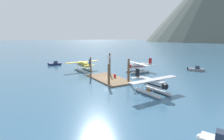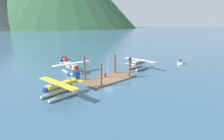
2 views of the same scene
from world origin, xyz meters
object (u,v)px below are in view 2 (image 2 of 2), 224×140
(mooring_buoy, at_px, (137,68))
(boat_grey_open_north, at_px, (64,59))
(seaplane_silver_stbd_fwd, at_px, (139,64))
(flagpole, at_px, (108,64))
(seaplane_white_bow_left, at_px, (72,67))
(boat_white_open_se, at_px, (180,62))
(fuel_drum, at_px, (105,75))
(seaplane_yellow_port_aft, at_px, (59,88))

(mooring_buoy, height_order, boat_grey_open_north, boat_grey_open_north)
(seaplane_silver_stbd_fwd, bearing_deg, boat_grey_open_north, 109.62)
(flagpole, relative_size, seaplane_white_bow_left, 0.52)
(mooring_buoy, height_order, seaplane_silver_stbd_fwd, seaplane_silver_stbd_fwd)
(boat_white_open_se, bearing_deg, fuel_drum, 169.07)
(seaplane_yellow_port_aft, bearing_deg, flagpole, 5.67)
(flagpole, xyz_separation_m, mooring_buoy, (12.42, 1.37, -3.42))
(fuel_drum, height_order, boat_white_open_se, boat_white_open_se)
(seaplane_silver_stbd_fwd, bearing_deg, flagpole, -173.93)
(boat_white_open_se, bearing_deg, flagpole, 172.24)
(seaplane_silver_stbd_fwd, bearing_deg, mooring_buoy, -176.49)
(seaplane_white_bow_left, distance_m, seaplane_silver_stbd_fwd, 18.88)
(boat_grey_open_north, bearing_deg, seaplane_silver_stbd_fwd, -70.38)
(fuel_drum, distance_m, mooring_buoy, 11.98)
(mooring_buoy, bearing_deg, seaplane_yellow_port_aft, -174.03)
(seaplane_silver_stbd_fwd, height_order, boat_white_open_se, seaplane_silver_stbd_fwd)
(mooring_buoy, xyz_separation_m, boat_white_open_se, (15.78, -5.21, 0.19))
(mooring_buoy, distance_m, seaplane_yellow_port_aft, 25.61)
(mooring_buoy, distance_m, boat_grey_open_north, 27.37)
(mooring_buoy, bearing_deg, seaplane_silver_stbd_fwd, 3.51)
(mooring_buoy, relative_size, seaplane_yellow_port_aft, 0.06)
(flagpole, xyz_separation_m, seaplane_white_bow_left, (-2.80, 11.07, -2.15))
(flagpole, distance_m, mooring_buoy, 12.96)
(fuel_drum, bearing_deg, flagpole, -106.68)
(seaplane_yellow_port_aft, xyz_separation_m, seaplane_silver_stbd_fwd, (26.45, 2.72, 0.00))
(seaplane_silver_stbd_fwd, height_order, boat_grey_open_north, seaplane_silver_stbd_fwd)
(seaplane_yellow_port_aft, bearing_deg, fuel_drum, 11.77)
(seaplane_white_bow_left, bearing_deg, fuel_drum, -71.17)
(seaplane_silver_stbd_fwd, relative_size, boat_white_open_se, 2.29)
(flagpole, height_order, fuel_drum, flagpole)
(fuel_drum, bearing_deg, seaplane_yellow_port_aft, -168.23)
(seaplane_silver_stbd_fwd, bearing_deg, fuel_drum, 179.63)
(flagpole, distance_m, seaplane_yellow_port_aft, 13.26)
(flagpole, xyz_separation_m, seaplane_silver_stbd_fwd, (13.43, 1.43, -2.15))
(seaplane_yellow_port_aft, distance_m, seaplane_silver_stbd_fwd, 26.59)
(fuel_drum, bearing_deg, boat_grey_open_north, 81.89)
(seaplane_white_bow_left, relative_size, boat_white_open_se, 2.30)
(seaplane_white_bow_left, relative_size, seaplane_yellow_port_aft, 1.00)
(seaplane_white_bow_left, bearing_deg, seaplane_silver_stbd_fwd, -30.70)
(mooring_buoy, bearing_deg, flagpole, -173.72)
(seaplane_yellow_port_aft, relative_size, boat_white_open_se, 2.30)
(mooring_buoy, relative_size, boat_white_open_se, 0.13)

